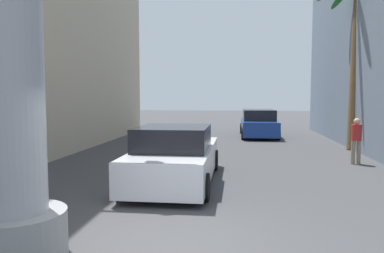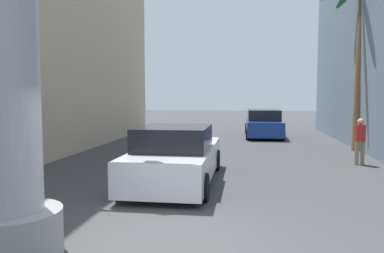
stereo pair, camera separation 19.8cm
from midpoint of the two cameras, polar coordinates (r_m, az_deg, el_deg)
name	(u,v)px [view 2 (the right image)]	position (r m, az deg, el deg)	size (l,w,h in m)	color
ground_plane	(215,151)	(15.91, 3.83, -3.81)	(87.51, 87.51, 0.00)	#424244
traffic_light_mast	(6,15)	(10.87, -26.02, 15.06)	(5.23, 0.32, 6.26)	#333333
car_lead	(176,157)	(10.16, -1.90, -4.65)	(2.11, 5.10, 1.56)	black
car_far	(263,124)	(21.89, 11.09, 0.39)	(2.11, 4.78, 1.56)	black
palm_tree_mid_right	(360,51)	(17.90, 24.54, 10.46)	(3.07, 2.99, 7.20)	brown
palm_tree_mid_left	(74,44)	(18.24, -17.24, 11.93)	(2.73, 2.88, 8.08)	brown
pedestrian_far_left	(117,120)	(21.04, -11.07, 0.97)	(0.48, 0.48, 1.73)	gray
pedestrian_mid_right	(360,138)	(14.00, 24.62, -1.57)	(0.40, 0.40, 1.59)	gray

